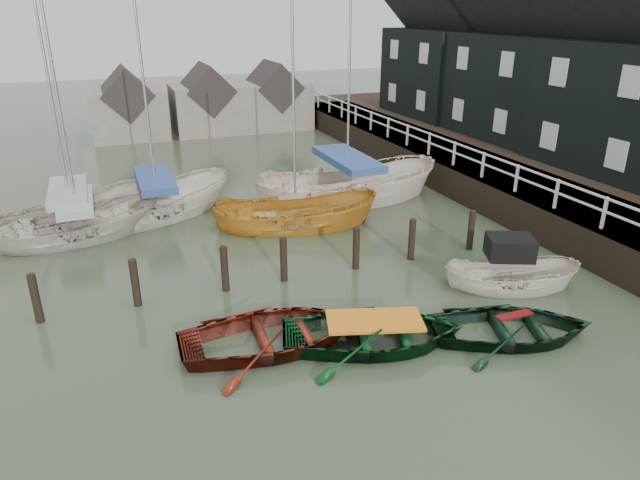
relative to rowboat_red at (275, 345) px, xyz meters
name	(u,v)px	position (x,y,z in m)	size (l,w,h in m)	color
ground	(361,320)	(2.53, 0.36, 0.00)	(120.00, 120.00, 0.00)	#2E3924
pier	(454,168)	(12.01, 10.36, 0.71)	(3.04, 32.00, 2.70)	black
land_strip	(546,171)	(17.53, 10.36, 0.00)	(14.00, 38.00, 1.50)	black
quay_houses	(586,56)	(17.52, 9.01, 5.68)	(6.52, 28.14, 10.01)	black
mooring_pilings	(287,265)	(1.42, 3.36, 0.50)	(13.72, 0.22, 1.80)	black
far_sheds	(205,104)	(3.36, 26.36, 1.86)	(14.00, 4.08, 4.39)	#665B51
rowboat_red	(275,345)	(0.00, 0.00, 0.00)	(3.28, 4.59, 0.95)	#53160B
rowboat_green	(374,344)	(2.30, -0.84, 0.00)	(3.20, 4.48, 0.93)	black
rowboat_dkgreen	(511,337)	(5.69, -1.82, 0.00)	(2.92, 4.09, 0.85)	black
motorboat	(509,285)	(7.39, 0.43, 0.11)	(4.15, 2.91, 2.33)	beige
sailboat_a	(81,236)	(-4.44, 9.33, 0.07)	(6.18, 3.27, 11.56)	#B8AE9D
sailboat_b	(159,215)	(-1.56, 10.62, 0.06)	(7.00, 4.84, 10.81)	beige
sailboat_c	(296,226)	(3.17, 7.63, 0.01)	(6.60, 3.75, 10.08)	#BC7A23
sailboat_d	(347,199)	(6.27, 9.82, 0.06)	(8.24, 3.96, 11.76)	silver
sailboat_e	(75,229)	(-4.68, 10.17, 0.06)	(6.99, 4.68, 9.28)	#B9AB9E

